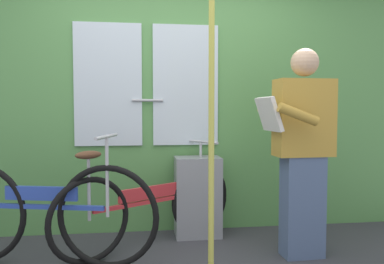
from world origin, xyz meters
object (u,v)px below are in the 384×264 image
at_px(passenger_reading_newspaper, 302,148).
at_px(handrail_pole, 211,103).
at_px(bicycle_near_door, 150,206).
at_px(trash_bin_by_wall, 198,196).
at_px(bicycle_leaning_behind, 41,212).

distance_m(passenger_reading_newspaper, handrail_pole, 1.00).
xyz_separation_m(bicycle_near_door, passenger_reading_newspaper, (1.14, -0.33, 0.49)).
relative_size(bicycle_near_door, trash_bin_by_wall, 2.09).
bearing_deg(passenger_reading_newspaper, trash_bin_by_wall, -42.05).
xyz_separation_m(bicycle_near_door, handrail_pole, (0.35, -0.84, 0.82)).
xyz_separation_m(trash_bin_by_wall, handrail_pole, (-0.08, -1.10, 0.81)).
distance_m(bicycle_leaning_behind, trash_bin_by_wall, 1.32).
bearing_deg(bicycle_near_door, handrail_pole, -99.41).
height_order(bicycle_leaning_behind, trash_bin_by_wall, bicycle_leaning_behind).
distance_m(passenger_reading_newspaper, trash_bin_by_wall, 1.05).
distance_m(bicycle_near_door, handrail_pole, 1.22).
height_order(passenger_reading_newspaper, handrail_pole, handrail_pole).
distance_m(bicycle_near_door, bicycle_leaning_behind, 0.83).
bearing_deg(trash_bin_by_wall, bicycle_near_door, -149.05).
distance_m(bicycle_leaning_behind, handrail_pole, 1.49).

